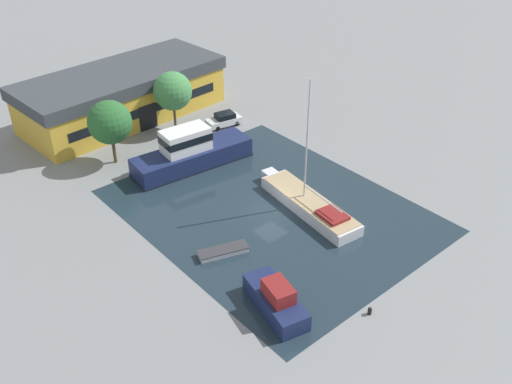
{
  "coord_description": "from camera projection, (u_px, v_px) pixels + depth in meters",
  "views": [
    {
      "loc": [
        -29.4,
        -31.93,
        30.18
      ],
      "look_at": [
        0.0,
        2.08,
        1.0
      ],
      "focal_mm": 40.0,
      "sensor_mm": 36.0,
      "label": 1
    }
  ],
  "objects": [
    {
      "name": "parked_car",
      "position": [
        224.0,
        120.0,
        67.14
      ],
      "size": [
        4.38,
        2.5,
        1.59
      ],
      "rotation": [
        0.0,
        0.0,
        1.4
      ],
      "color": "silver",
      "rests_on": "ground"
    },
    {
      "name": "quay_tree_by_water",
      "position": [
        110.0,
        122.0,
        57.81
      ],
      "size": [
        4.51,
        4.51,
        6.91
      ],
      "color": "brown",
      "rests_on": "ground"
    },
    {
      "name": "quay_tree_near_building",
      "position": [
        173.0,
        91.0,
        64.07
      ],
      "size": [
        4.39,
        4.39,
        7.03
      ],
      "color": "brown",
      "rests_on": "ground"
    },
    {
      "name": "small_dinghy",
      "position": [
        223.0,
        251.0,
        47.36
      ],
      "size": [
        4.48,
        2.65,
        0.5
      ],
      "rotation": [
        0.0,
        0.0,
        1.24
      ],
      "color": "white",
      "rests_on": "water_canal"
    },
    {
      "name": "sailboat_moored",
      "position": [
        309.0,
        204.0,
        52.59
      ],
      "size": [
        4.27,
        12.89,
        12.59
      ],
      "rotation": [
        0.0,
        0.0,
        -0.12
      ],
      "color": "silver",
      "rests_on": "water_canal"
    },
    {
      "name": "water_canal",
      "position": [
        271.0,
        210.0,
        52.82
      ],
      "size": [
        22.23,
        27.79,
        0.01
      ],
      "primitive_type": "cube",
      "color": "#1E2D38",
      "rests_on": "ground"
    },
    {
      "name": "warehouse_building",
      "position": [
        123.0,
        94.0,
        68.15
      ],
      "size": [
        25.0,
        11.75,
        5.81
      ],
      "rotation": [
        0.0,
        0.0,
        0.07
      ],
      "color": "gold",
      "rests_on": "ground"
    },
    {
      "name": "motor_cruiser",
      "position": [
        191.0,
        153.0,
        58.78
      ],
      "size": [
        13.12,
        4.92,
        4.38
      ],
      "rotation": [
        0.0,
        0.0,
        1.47
      ],
      "color": "#19234C",
      "rests_on": "water_canal"
    },
    {
      "name": "ground_plane",
      "position": [
        271.0,
        210.0,
        52.82
      ],
      "size": [
        440.0,
        440.0,
        0.0
      ],
      "primitive_type": "plane",
      "color": "gray"
    },
    {
      "name": "cabin_boat",
      "position": [
        276.0,
        300.0,
        41.5
      ],
      "size": [
        3.65,
        6.51,
        2.65
      ],
      "rotation": [
        0.0,
        0.0,
        -0.23
      ],
      "color": "#19234C",
      "rests_on": "water_canal"
    },
    {
      "name": "mooring_bollard",
      "position": [
        370.0,
        311.0,
        41.51
      ],
      "size": [
        0.33,
        0.33,
        0.62
      ],
      "color": "black",
      "rests_on": "ground"
    }
  ]
}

